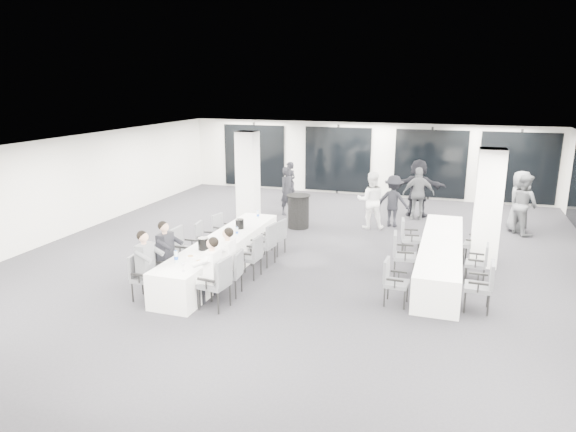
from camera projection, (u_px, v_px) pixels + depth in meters
name	position (u px, v px, depth m)	size (l,w,h in m)	color
room	(349.00, 198.00, 13.13)	(14.04, 16.04, 2.84)	#242429
column_left	(248.00, 176.00, 16.17)	(0.60, 0.60, 2.80)	white
column_right	(488.00, 208.00, 12.02)	(0.60, 0.60, 2.80)	white
banquet_table_main	(222.00, 255.00, 11.91)	(0.90, 5.00, 0.75)	white
banquet_table_side	(440.00, 257.00, 11.75)	(0.90, 5.00, 0.75)	white
cocktail_table	(298.00, 211.00, 15.40)	(0.73, 0.73, 1.01)	black
chair_main_left_near	(142.00, 274.00, 10.29)	(0.51, 0.56, 0.94)	#4A4D51
chair_main_left_second	(162.00, 262.00, 10.98)	(0.55, 0.59, 0.94)	#4A4D51
chair_main_left_mid	(183.00, 247.00, 11.81)	(0.53, 0.59, 1.03)	#4A4D51
chair_main_left_fourth	(204.00, 237.00, 12.76)	(0.51, 0.55, 0.91)	#4A4D51
chair_main_left_far	(221.00, 228.00, 13.67)	(0.52, 0.55, 0.86)	#4A4D51
chair_main_right_near	(218.00, 280.00, 9.81)	(0.57, 0.62, 1.03)	#4A4D51
chair_main_right_second	(233.00, 270.00, 10.47)	(0.52, 0.56, 0.94)	#4A4D51
chair_main_right_mid	(252.00, 254.00, 11.43)	(0.51, 0.56, 0.96)	#4A4D51
chair_main_right_fourth	(266.00, 242.00, 12.22)	(0.57, 0.61, 1.01)	#4A4D51
chair_main_right_far	(277.00, 235.00, 12.99)	(0.54, 0.57, 0.91)	#4A4D51
chair_side_left_near	(393.00, 279.00, 10.05)	(0.48, 0.53, 0.92)	#4A4D51
chair_side_left_mid	(401.00, 252.00, 11.45)	(0.57, 0.62, 1.02)	#4A4D51
chair_side_left_far	(408.00, 235.00, 12.85)	(0.54, 0.58, 0.95)	#4A4D51
chair_side_right_near	(483.00, 283.00, 9.72)	(0.51, 0.57, 0.99)	#4A4D51
chair_side_right_mid	(480.00, 261.00, 11.13)	(0.48, 0.52, 0.88)	#4A4D51
chair_side_right_far	(479.00, 241.00, 12.27)	(0.57, 0.61, 0.99)	#4A4D51
seated_guest_a	(148.00, 261.00, 10.17)	(0.50, 0.38, 1.44)	#575B5F
seated_guest_b	(168.00, 250.00, 10.87)	(0.50, 0.38, 1.44)	black
seated_guest_c	(210.00, 268.00, 9.81)	(0.50, 0.38, 1.44)	white
seated_guest_d	(225.00, 257.00, 10.44)	(0.50, 0.38, 1.44)	white
standing_guest_a	(287.00, 188.00, 16.89)	(0.65, 0.53, 1.79)	black
standing_guest_b	(371.00, 197.00, 15.25)	(0.94, 0.57, 1.94)	white
standing_guest_c	(393.00, 198.00, 15.46)	(1.15, 0.59, 1.78)	black
standing_guest_d	(419.00, 190.00, 16.22)	(1.12, 0.63, 1.91)	#575B5F
standing_guest_e	(520.00, 197.00, 14.93)	(0.98, 0.60, 2.03)	#575B5F
standing_guest_f	(418.00, 184.00, 16.61)	(1.97, 0.76, 2.14)	black
standing_guest_g	(290.00, 180.00, 18.48)	(0.62, 0.50, 1.71)	black
standing_guest_h	(524.00, 200.00, 14.64)	(0.97, 0.59, 2.01)	#575B5F
ice_bucket_near	(203.00, 244.00, 11.06)	(0.23, 0.23, 0.26)	black
ice_bucket_far	(240.00, 224.00, 12.67)	(0.21, 0.21, 0.24)	black
water_bottle_a	(176.00, 257.00, 10.26)	(0.08, 0.08, 0.24)	silver
water_bottle_b	(237.00, 231.00, 12.08)	(0.06, 0.06, 0.20)	silver
water_bottle_c	(258.00, 214.00, 13.63)	(0.07, 0.07, 0.22)	silver
plate_a	(190.00, 256.00, 10.64)	(0.21, 0.21, 0.03)	white
plate_b	(199.00, 261.00, 10.35)	(0.19, 0.19, 0.03)	white
plate_c	(210.00, 248.00, 11.14)	(0.20, 0.20, 0.03)	white
wine_glass	(183.00, 265.00, 9.78)	(0.07, 0.07, 0.18)	silver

